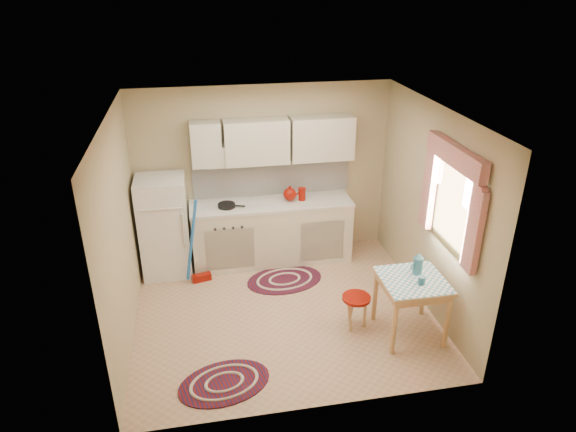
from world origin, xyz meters
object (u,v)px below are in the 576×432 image
(base_cabinets, at_px, (272,233))
(stool, at_px, (356,312))
(table, at_px, (410,307))
(fridge, at_px, (164,227))

(base_cabinets, distance_m, stool, 1.91)
(stool, bearing_deg, table, -21.01)
(base_cabinets, relative_size, stool, 5.36)
(base_cabinets, xyz_separation_m, table, (1.30, -1.97, -0.08))
(fridge, xyz_separation_m, table, (2.78, -1.92, -0.34))
(fridge, relative_size, table, 1.94)
(fridge, bearing_deg, stool, -37.60)
(fridge, distance_m, table, 3.40)
(fridge, height_order, base_cabinets, fridge)
(table, distance_m, stool, 0.63)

